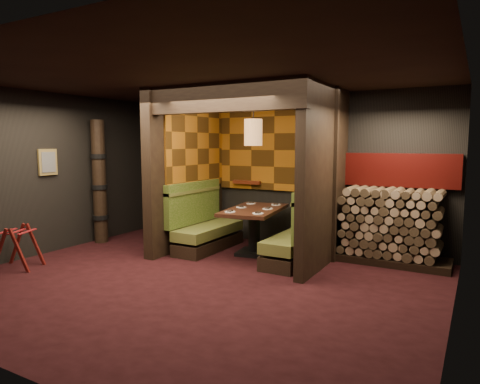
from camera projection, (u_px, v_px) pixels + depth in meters
name	position (u px, v px, depth m)	size (l,w,h in m)	color
floor	(195.00, 282.00, 6.06)	(6.50, 5.50, 0.02)	black
ceiling	(192.00, 75.00, 5.73)	(6.50, 5.50, 0.02)	black
wall_back	(277.00, 171.00, 8.28)	(6.50, 0.02, 2.85)	black
wall_left	(42.00, 173.00, 7.48)	(0.02, 5.50, 2.85)	black
wall_right	(458.00, 195.00, 4.30)	(0.02, 5.50, 2.85)	black
partition_left	(186.00, 172.00, 7.98)	(0.20, 2.20, 2.85)	black
partition_right	(324.00, 177.00, 6.73)	(0.15, 2.10, 2.85)	black
header_beam	(219.00, 97.00, 6.38)	(2.85, 0.18, 0.44)	black
tapa_back_panel	(275.00, 150.00, 8.21)	(2.40, 0.06, 1.55)	#92500F
tapa_side_panel	(197.00, 149.00, 8.03)	(0.04, 1.85, 1.45)	#92500F
lacquer_shelf	(247.00, 182.00, 8.51)	(0.60, 0.12, 0.07)	#571D0E
booth_bench_left	(204.00, 227.00, 7.91)	(0.68, 1.60, 1.14)	black
booth_bench_right	(300.00, 239.00, 6.98)	(0.68, 1.60, 1.14)	black
dining_table	(254.00, 222.00, 7.49)	(1.07, 1.66, 0.82)	black
place_settings	(254.00, 208.00, 7.46)	(0.82, 1.30, 0.03)	white
pendant_lamp	(253.00, 132.00, 7.27)	(0.31, 0.31, 0.94)	#9E6B3C
framed_picture	(48.00, 162.00, 7.53)	(0.05, 0.36, 0.46)	olive
luggage_rack	(18.00, 246.00, 6.69)	(0.78, 0.67, 0.71)	#4E100C
totem_column	(99.00, 183.00, 8.36)	(0.31, 0.31, 2.40)	black
firewood_stack	(395.00, 226.00, 6.90)	(1.73, 0.70, 1.22)	black
mosaic_header	(401.00, 170.00, 7.09)	(1.83, 0.10, 0.56)	maroon
bay_front_post	(335.00, 176.00, 6.91)	(0.08, 0.08, 2.85)	black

